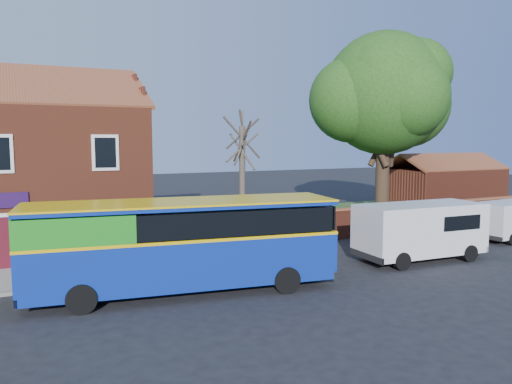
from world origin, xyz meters
TOP-DOWN VIEW (x-y plane):
  - ground at (0.00, 0.00)m, footprint 120.00×120.00m
  - pavement at (-7.00, 5.75)m, footprint 18.00×3.50m
  - kerb at (-7.00, 4.00)m, footprint 18.00×0.15m
  - grass_strip at (13.00, 13.00)m, footprint 26.00×12.00m
  - shop_building at (-7.02, 11.50)m, footprint 12.30×8.13m
  - boundary_wall at (13.00, 7.00)m, footprint 22.00×0.38m
  - outbuilding at (22.00, 13.00)m, footprint 8.20×5.06m
  - bus at (-1.78, 1.88)m, footprint 10.46×3.99m
  - van_near at (8.99, 1.73)m, footprint 5.65×2.53m
  - large_tree at (14.94, 11.40)m, footprint 9.76×7.73m
  - bare_tree at (4.80, 10.85)m, footprint 2.40×2.86m

SIDE VIEW (x-z plane):
  - ground at x=0.00m, z-range 0.00..0.00m
  - grass_strip at x=13.00m, z-range 0.00..0.04m
  - pavement at x=-7.00m, z-range 0.00..0.12m
  - kerb at x=-7.00m, z-range 0.00..0.14m
  - boundary_wall at x=13.00m, z-range 0.01..1.61m
  - van_near at x=8.99m, z-range 0.15..2.58m
  - outbuilding at x=22.00m, z-range -0.48..3.69m
  - bus at x=-1.78m, z-range 0.21..3.32m
  - bare_tree at x=4.80m, z-range 0.08..6.49m
  - shop_building at x=-7.02m, z-range -1.84..8.66m
  - large_tree at x=14.94m, z-range 1.84..13.75m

